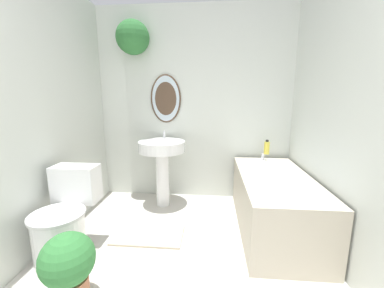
% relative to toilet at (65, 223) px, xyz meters
% --- Properties ---
extents(wall_back, '(2.53, 0.39, 2.40)m').
position_rel_toilet_xyz_m(wall_back, '(0.83, 1.37, 1.00)').
color(wall_back, silver).
rests_on(wall_back, ground_plane).
extents(wall_left, '(0.06, 2.92, 2.40)m').
position_rel_toilet_xyz_m(wall_left, '(-0.29, -0.04, 0.89)').
color(wall_left, silver).
rests_on(wall_left, ground_plane).
extents(wall_right, '(0.06, 2.92, 2.40)m').
position_rel_toilet_xyz_m(wall_right, '(2.18, -0.04, 0.89)').
color(wall_right, silver).
rests_on(wall_right, ground_plane).
extents(toilet, '(0.41, 0.58, 0.73)m').
position_rel_toilet_xyz_m(toilet, '(0.00, 0.00, 0.00)').
color(toilet, white).
rests_on(toilet, ground_plane).
extents(pedestal_sink, '(0.55, 0.55, 0.90)m').
position_rel_toilet_xyz_m(pedestal_sink, '(0.58, 1.04, 0.30)').
color(pedestal_sink, white).
rests_on(pedestal_sink, ground_plane).
extents(bathtub, '(0.67, 1.41, 0.64)m').
position_rel_toilet_xyz_m(bathtub, '(1.80, 0.60, -0.02)').
color(bathtub, '#B2A893').
rests_on(bathtub, ground_plane).
extents(shampoo_bottle, '(0.06, 0.06, 0.17)m').
position_rel_toilet_xyz_m(shampoo_bottle, '(1.83, 1.19, 0.40)').
color(shampoo_bottle, gold).
rests_on(shampoo_bottle, bathtub).
extents(potted_plant, '(0.33, 0.33, 0.49)m').
position_rel_toilet_xyz_m(potted_plant, '(0.29, -0.42, -0.04)').
color(potted_plant, '#9E6042').
rests_on(potted_plant, ground_plane).
extents(bath_mat, '(0.66, 0.37, 0.02)m').
position_rel_toilet_xyz_m(bath_mat, '(0.58, 0.36, -0.30)').
color(bath_mat, '#B7A88E').
rests_on(bath_mat, ground_plane).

